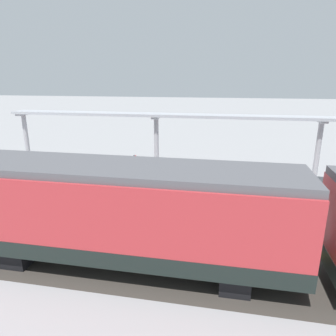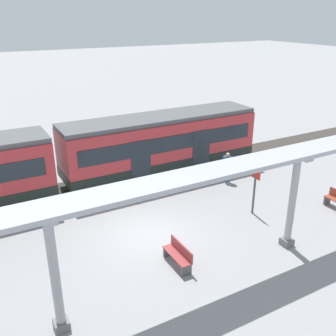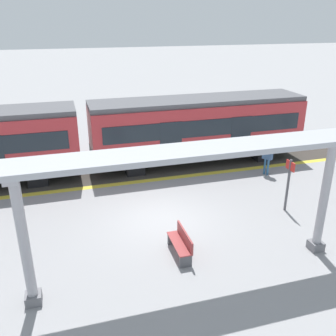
{
  "view_description": "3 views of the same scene",
  "coord_description": "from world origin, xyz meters",
  "px_view_note": "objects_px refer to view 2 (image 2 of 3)",
  "views": [
    {
      "loc": [
        -14.09,
        0.47,
        6.06
      ],
      "look_at": [
        -0.41,
        3.08,
        1.94
      ],
      "focal_mm": 32.55,
      "sensor_mm": 36.0,
      "label": 1
    },
    {
      "loc": [
        12.57,
        -6.03,
        8.73
      ],
      "look_at": [
        -2.02,
        2.09,
        1.89
      ],
      "focal_mm": 40.79,
      "sensor_mm": 36.0,
      "label": 2
    },
    {
      "loc": [
        12.28,
        -3.29,
        7.34
      ],
      "look_at": [
        -0.85,
        0.56,
        1.76
      ],
      "focal_mm": 39.73,
      "sensor_mm": 36.0,
      "label": 3
    }
  ],
  "objects_px": {
    "canopy_pillar_third": "(292,201)",
    "bench_far_end": "(179,255)",
    "train_far_carriage": "(161,144)",
    "platform_info_sign": "(255,187)",
    "canopy_pillar_second": "(55,274)",
    "passenger_waiting_near_edge": "(227,164)"
  },
  "relations": [
    {
      "from": "canopy_pillar_third",
      "to": "passenger_waiting_near_edge",
      "type": "xyz_separation_m",
      "value": [
        -6.25,
        1.71,
        -0.93
      ]
    },
    {
      "from": "train_far_carriage",
      "to": "bench_far_end",
      "type": "xyz_separation_m",
      "value": [
        7.93,
        -3.5,
        -1.38
      ]
    },
    {
      "from": "train_far_carriage",
      "to": "canopy_pillar_third",
      "type": "xyz_separation_m",
      "value": [
        8.94,
        0.97,
        0.16
      ]
    },
    {
      "from": "canopy_pillar_second",
      "to": "bench_far_end",
      "type": "relative_size",
      "value": 2.61
    },
    {
      "from": "train_far_carriage",
      "to": "bench_far_end",
      "type": "bearing_deg",
      "value": -23.82
    },
    {
      "from": "train_far_carriage",
      "to": "canopy_pillar_third",
      "type": "distance_m",
      "value": 8.99
    },
    {
      "from": "bench_far_end",
      "to": "passenger_waiting_near_edge",
      "type": "xyz_separation_m",
      "value": [
        -5.25,
        6.19,
        0.61
      ]
    },
    {
      "from": "canopy_pillar_third",
      "to": "train_far_carriage",
      "type": "bearing_deg",
      "value": -173.79
    },
    {
      "from": "train_far_carriage",
      "to": "canopy_pillar_second",
      "type": "relative_size",
      "value": 2.87
    },
    {
      "from": "platform_info_sign",
      "to": "passenger_waiting_near_edge",
      "type": "bearing_deg",
      "value": 161.84
    },
    {
      "from": "canopy_pillar_second",
      "to": "bench_far_end",
      "type": "distance_m",
      "value": 4.97
    },
    {
      "from": "canopy_pillar_third",
      "to": "platform_info_sign",
      "type": "xyz_separation_m",
      "value": [
        -2.73,
        0.56,
        -0.65
      ]
    },
    {
      "from": "canopy_pillar_third",
      "to": "bench_far_end",
      "type": "height_order",
      "value": "canopy_pillar_third"
    },
    {
      "from": "canopy_pillar_third",
      "to": "platform_info_sign",
      "type": "bearing_deg",
      "value": 168.42
    },
    {
      "from": "train_far_carriage",
      "to": "bench_far_end",
      "type": "relative_size",
      "value": 7.48
    },
    {
      "from": "platform_info_sign",
      "to": "passenger_waiting_near_edge",
      "type": "distance_m",
      "value": 3.71
    },
    {
      "from": "canopy_pillar_third",
      "to": "bench_far_end",
      "type": "relative_size",
      "value": 2.61
    },
    {
      "from": "canopy_pillar_second",
      "to": "canopy_pillar_third",
      "type": "xyz_separation_m",
      "value": [
        0.0,
        9.09,
        0.0
      ]
    },
    {
      "from": "canopy_pillar_third",
      "to": "bench_far_end",
      "type": "bearing_deg",
      "value": -102.67
    },
    {
      "from": "canopy_pillar_second",
      "to": "passenger_waiting_near_edge",
      "type": "relative_size",
      "value": 2.33
    },
    {
      "from": "canopy_pillar_third",
      "to": "passenger_waiting_near_edge",
      "type": "relative_size",
      "value": 2.33
    },
    {
      "from": "canopy_pillar_third",
      "to": "platform_info_sign",
      "type": "height_order",
      "value": "canopy_pillar_third"
    }
  ]
}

